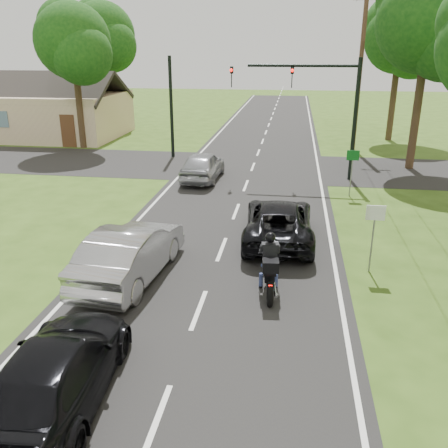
{
  "coord_description": "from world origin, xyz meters",
  "views": [
    {
      "loc": [
        2.21,
        -10.57,
        6.4
      ],
      "look_at": [
        0.23,
        3.0,
        1.3
      ],
      "focal_mm": 38.0,
      "sensor_mm": 36.0,
      "label": 1
    }
  ],
  "objects_px": {
    "dark_car_behind": "(57,372)",
    "sign_white": "(375,222)",
    "utility_pole_far": "(360,70)",
    "sign_green": "(352,162)",
    "traffic_signal": "(318,97)",
    "silver_suv": "(203,166)",
    "motorcycle_rider": "(270,270)",
    "dark_suv": "(279,221)",
    "silver_sedan": "(131,252)"
  },
  "relations": [
    {
      "from": "silver_suv",
      "to": "sign_green",
      "type": "distance_m",
      "value": 7.51
    },
    {
      "from": "utility_pole_far",
      "to": "sign_green",
      "type": "relative_size",
      "value": 4.71
    },
    {
      "from": "motorcycle_rider",
      "to": "sign_green",
      "type": "height_order",
      "value": "sign_green"
    },
    {
      "from": "motorcycle_rider",
      "to": "sign_green",
      "type": "distance_m",
      "value": 10.35
    },
    {
      "from": "motorcycle_rider",
      "to": "traffic_signal",
      "type": "xyz_separation_m",
      "value": [
        1.59,
        12.84,
        3.42
      ]
    },
    {
      "from": "sign_white",
      "to": "motorcycle_rider",
      "type": "bearing_deg",
      "value": -148.32
    },
    {
      "from": "motorcycle_rider",
      "to": "sign_green",
      "type": "bearing_deg",
      "value": 66.81
    },
    {
      "from": "dark_suv",
      "to": "silver_suv",
      "type": "distance_m",
      "value": 8.75
    },
    {
      "from": "silver_suv",
      "to": "sign_green",
      "type": "height_order",
      "value": "sign_green"
    },
    {
      "from": "dark_suv",
      "to": "utility_pole_far",
      "type": "xyz_separation_m",
      "value": [
        4.35,
        16.84,
        4.37
      ]
    },
    {
      "from": "silver_suv",
      "to": "dark_car_behind",
      "type": "relative_size",
      "value": 0.92
    },
    {
      "from": "sign_green",
      "to": "silver_sedan",
      "type": "bearing_deg",
      "value": -127.39
    },
    {
      "from": "silver_sedan",
      "to": "utility_pole_far",
      "type": "height_order",
      "value": "utility_pole_far"
    },
    {
      "from": "traffic_signal",
      "to": "sign_white",
      "type": "height_order",
      "value": "traffic_signal"
    },
    {
      "from": "motorcycle_rider",
      "to": "sign_green",
      "type": "relative_size",
      "value": 0.99
    },
    {
      "from": "dark_car_behind",
      "to": "sign_white",
      "type": "xyz_separation_m",
      "value": [
        6.67,
        6.71,
        0.91
      ]
    },
    {
      "from": "motorcycle_rider",
      "to": "dark_suv",
      "type": "distance_m",
      "value": 4.0
    },
    {
      "from": "motorcycle_rider",
      "to": "sign_white",
      "type": "distance_m",
      "value": 3.58
    },
    {
      "from": "traffic_signal",
      "to": "sign_white",
      "type": "distance_m",
      "value": 11.39
    },
    {
      "from": "silver_sedan",
      "to": "utility_pole_far",
      "type": "relative_size",
      "value": 0.49
    },
    {
      "from": "sign_green",
      "to": "utility_pole_far",
      "type": "bearing_deg",
      "value": 83.27
    },
    {
      "from": "silver_suv",
      "to": "traffic_signal",
      "type": "distance_m",
      "value": 6.7
    },
    {
      "from": "sign_green",
      "to": "traffic_signal",
      "type": "bearing_deg",
      "value": 117.38
    },
    {
      "from": "traffic_signal",
      "to": "utility_pole_far",
      "type": "distance_m",
      "value": 8.55
    },
    {
      "from": "sign_green",
      "to": "dark_car_behind",
      "type": "bearing_deg",
      "value": -115.03
    },
    {
      "from": "traffic_signal",
      "to": "silver_suv",
      "type": "bearing_deg",
      "value": -168.49
    },
    {
      "from": "traffic_signal",
      "to": "utility_pole_far",
      "type": "bearing_deg",
      "value": 70.32
    },
    {
      "from": "dark_car_behind",
      "to": "sign_white",
      "type": "distance_m",
      "value": 9.51
    },
    {
      "from": "silver_suv",
      "to": "sign_green",
      "type": "bearing_deg",
      "value": 167.36
    },
    {
      "from": "sign_white",
      "to": "sign_green",
      "type": "xyz_separation_m",
      "value": [
        0.2,
        8.0,
        0.0
      ]
    },
    {
      "from": "dark_car_behind",
      "to": "traffic_signal",
      "type": "xyz_separation_m",
      "value": [
        5.31,
        17.73,
        3.44
      ]
    },
    {
      "from": "traffic_signal",
      "to": "utility_pole_far",
      "type": "xyz_separation_m",
      "value": [
        2.86,
        8.0,
        0.95
      ]
    },
    {
      "from": "silver_sedan",
      "to": "sign_white",
      "type": "relative_size",
      "value": 2.29
    },
    {
      "from": "dark_suv",
      "to": "utility_pole_far",
      "type": "distance_m",
      "value": 17.94
    },
    {
      "from": "dark_suv",
      "to": "silver_sedan",
      "type": "distance_m",
      "value": 5.52
    },
    {
      "from": "silver_sedan",
      "to": "sign_white",
      "type": "xyz_separation_m",
      "value": [
        7.01,
        1.44,
        0.78
      ]
    },
    {
      "from": "motorcycle_rider",
      "to": "dark_suv",
      "type": "relative_size",
      "value": 0.42
    },
    {
      "from": "motorcycle_rider",
      "to": "dark_suv",
      "type": "xyz_separation_m",
      "value": [
        0.1,
        4.0,
        -0.0
      ]
    },
    {
      "from": "dark_car_behind",
      "to": "traffic_signal",
      "type": "height_order",
      "value": "traffic_signal"
    },
    {
      "from": "motorcycle_rider",
      "to": "silver_sedan",
      "type": "height_order",
      "value": "motorcycle_rider"
    },
    {
      "from": "sign_white",
      "to": "sign_green",
      "type": "relative_size",
      "value": 1.0
    },
    {
      "from": "silver_suv",
      "to": "silver_sedan",
      "type": "bearing_deg",
      "value": 91.87
    },
    {
      "from": "dark_suv",
      "to": "utility_pole_far",
      "type": "height_order",
      "value": "utility_pole_far"
    },
    {
      "from": "motorcycle_rider",
      "to": "sign_white",
      "type": "bearing_deg",
      "value": 26.27
    },
    {
      "from": "utility_pole_far",
      "to": "sign_white",
      "type": "height_order",
      "value": "utility_pole_far"
    },
    {
      "from": "dark_suv",
      "to": "silver_suv",
      "type": "bearing_deg",
      "value": -63.11
    },
    {
      "from": "dark_suv",
      "to": "silver_suv",
      "type": "height_order",
      "value": "silver_suv"
    },
    {
      "from": "silver_suv",
      "to": "sign_white",
      "type": "height_order",
      "value": "sign_white"
    },
    {
      "from": "silver_suv",
      "to": "sign_white",
      "type": "relative_size",
      "value": 2.03
    },
    {
      "from": "traffic_signal",
      "to": "sign_green",
      "type": "relative_size",
      "value": 3.0
    }
  ]
}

